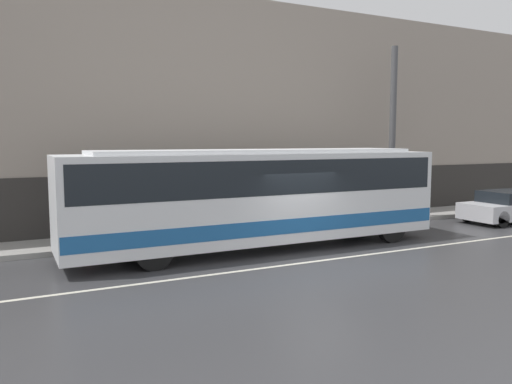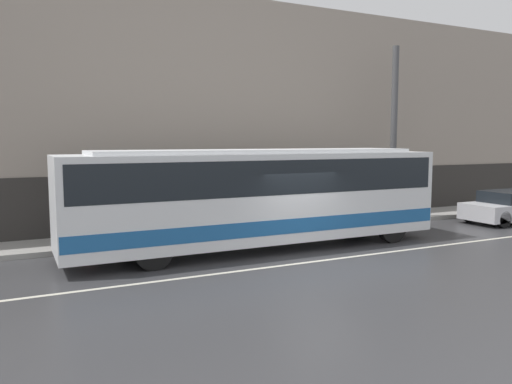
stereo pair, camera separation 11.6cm
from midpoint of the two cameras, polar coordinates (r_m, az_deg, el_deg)
name	(u,v)px [view 1 (the left image)]	position (r m, az deg, el deg)	size (l,w,h in m)	color
ground_plane	(318,261)	(14.69, 6.90, -7.85)	(60.00, 60.00, 0.00)	#38383A
sidewalk	(243,230)	(19.05, -1.63, -4.36)	(60.00, 2.23, 0.17)	gray
building_facade	(230,118)	(19.91, -3.21, 8.42)	(60.00, 0.35, 9.04)	gray
lane_stripe	(318,261)	(14.69, 6.90, -7.83)	(54.00, 0.14, 0.01)	beige
transit_bus	(260,193)	(15.89, 0.21, -0.15)	(12.29, 2.50, 3.20)	white
sedan_white_front	(508,207)	(23.92, 26.77, -1.54)	(4.31, 1.86, 1.34)	silver
utility_pole_near	(392,133)	(22.18, 15.17, 6.52)	(0.28, 0.28, 7.25)	#4C4C4F
pedestrian_waiting	(88,217)	(18.00, -18.77, -2.70)	(0.36, 0.36, 1.55)	maroon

